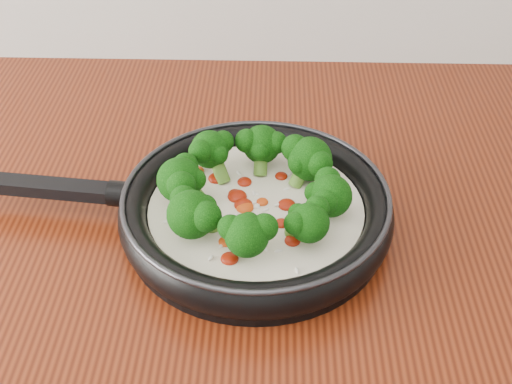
{
  "coord_description": "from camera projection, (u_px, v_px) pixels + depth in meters",
  "views": [
    {
      "loc": [
        0.1,
        0.56,
        1.38
      ],
      "look_at": [
        0.08,
        1.1,
        0.95
      ],
      "focal_mm": 46.33,
      "sensor_mm": 36.0,
      "label": 1
    }
  ],
  "objects": [
    {
      "name": "skillet",
      "position": [
        253.0,
        206.0,
        0.7
      ],
      "size": [
        0.47,
        0.32,
        0.09
      ],
      "color": "black",
      "rests_on": "counter"
    }
  ]
}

